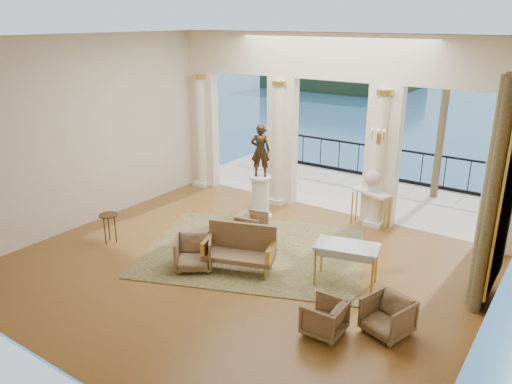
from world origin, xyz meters
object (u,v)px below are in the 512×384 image
Objects in this scene: statue at (260,151)px; settee at (240,248)px; game_table at (347,249)px; pedestal at (260,198)px; side_table at (109,218)px; armchair_a at (194,251)px; console_table at (371,197)px; armchair_c at (324,316)px; armchair_b at (388,315)px; armchair_d at (252,224)px.

settee is at bearing 91.35° from statue.
pedestal reaches higher than game_table.
settee is at bearing 11.68° from side_table.
armchair_a is 3.08m from pedestal.
statue is at bearing -137.97° from console_table.
armchair_c is 0.48× the size of statue.
console_table is (-0.71, 2.91, 0.02)m from game_table.
pedestal is 1.62× the size of side_table.
statue reaches higher than armchair_b.
pedestal is (-1.23, 2.53, 0.06)m from settee.
armchair_a is 1.20× the size of armchair_d.
console_table reaches higher than armchair_b.
console_table is at bearing 89.57° from game_table.
side_table is at bearing -94.24° from armchair_c.
game_table is at bearing 125.29° from statue.
settee is 2.13m from game_table.
armchair_a is 1.95m from armchair_d.
settee is 3.24m from side_table.
pedestal reaches higher than armchair_a.
armchair_b is at bearing -33.52° from pedestal.
armchair_c is 4.74m from console_table.
pedestal reaches higher than settee.
statue reaches higher than armchair_a.
settee is (0.79, 0.51, 0.09)m from armchair_a.
statue is (-3.64, 3.54, 1.44)m from armchair_c.
side_table is (-6.42, -0.22, 0.24)m from armchair_b.
settee is 1.17× the size of statue.
armchair_c reaches higher than armchair_d.
pedestal is at bearing 163.94° from armchair_b.
pedestal is at bearing -24.63° from statue.
console_table is at bearing 43.42° from side_table.
settee is 3.10m from statue.
armchair_b is 1.01m from armchair_c.
game_table is 1.28× the size of console_table.
armchair_b is at bearing -124.51° from armchair_d.
armchair_d is 0.62× the size of console_table.
armchair_b is at bearing -26.77° from settee.
armchair_a is 0.68× the size of pedestal.
console_table is (2.52, 1.04, 0.22)m from pedestal.
pedestal is at bearing -137.97° from console_table.
settee is at bearing -162.46° from armchair_d.
game_table is (2.73, -0.78, 0.41)m from armchair_d.
armchair_d is at bearing 51.25° from armchair_a.
armchair_b is (4.03, 0.08, -0.03)m from armchair_a.
console_table is at bearing 50.98° from settee.
settee is at bearing -176.12° from game_table.
pedestal is (-0.45, 3.04, 0.15)m from armchair_a.
armchair_c is (-0.83, -0.58, -0.03)m from armchair_b.
statue is 1.29× the size of console_table.
game_table reaches higher than armchair_b.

